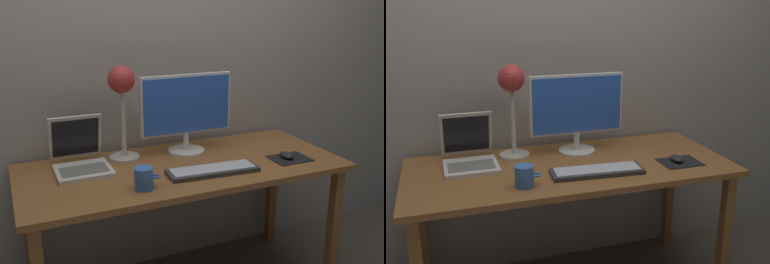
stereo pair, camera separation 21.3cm
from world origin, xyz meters
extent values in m
cube|color=#A8A099|center=(0.00, 0.40, 1.30)|extent=(4.80, 0.06, 2.60)
cube|color=#935B2D|center=(0.00, 0.00, 0.72)|extent=(1.60, 0.70, 0.03)
cube|color=#935B2D|center=(0.74, -0.29, 0.35)|extent=(0.05, 0.05, 0.71)
cube|color=#935B2D|center=(-0.74, 0.29, 0.35)|extent=(0.05, 0.05, 0.71)
cube|color=#935B2D|center=(0.74, 0.29, 0.35)|extent=(0.05, 0.05, 0.71)
cylinder|color=silver|center=(0.09, 0.17, 0.75)|extent=(0.20, 0.20, 0.01)
cylinder|color=silver|center=(0.09, 0.17, 0.80)|extent=(0.03, 0.03, 0.09)
cube|color=silver|center=(0.09, 0.17, 1.01)|extent=(0.50, 0.03, 0.31)
cube|color=blue|center=(0.09, 0.15, 1.01)|extent=(0.48, 0.00, 0.29)
cube|color=#38383A|center=(0.09, -0.16, 0.75)|extent=(0.45, 0.17, 0.02)
cube|color=silver|center=(0.09, -0.16, 0.76)|extent=(0.41, 0.14, 0.01)
cube|color=silver|center=(-0.48, 0.09, 0.75)|extent=(0.26, 0.24, 0.02)
cube|color=slate|center=(-0.47, 0.07, 0.76)|extent=(0.22, 0.13, 0.00)
cube|color=silver|center=(-0.48, 0.24, 0.87)|extent=(0.26, 0.08, 0.23)
cube|color=black|center=(-0.48, 0.24, 0.87)|extent=(0.23, 0.07, 0.20)
cylinder|color=beige|center=(-0.24, 0.20, 0.75)|extent=(0.16, 0.16, 0.01)
cylinder|color=silver|center=(-0.24, 0.20, 0.94)|extent=(0.02, 0.02, 0.37)
sphere|color=#BF3333|center=(-0.24, 0.20, 1.15)|extent=(0.14, 0.14, 0.14)
sphere|color=#FFEAB2|center=(-0.24, 0.19, 1.12)|extent=(0.05, 0.05, 0.05)
cube|color=black|center=(0.54, -0.15, 0.74)|extent=(0.20, 0.16, 0.00)
ellipsoid|color=#28282B|center=(0.52, -0.14, 0.76)|extent=(0.06, 0.10, 0.03)
cylinder|color=#3F72CC|center=(-0.27, -0.21, 0.79)|extent=(0.08, 0.08, 0.10)
torus|color=#3F72CC|center=(-0.22, -0.21, 0.79)|extent=(0.05, 0.05, 0.01)
camera|label=1|loc=(-0.80, -1.92, 1.52)|focal=41.58mm
camera|label=2|loc=(-0.60, -2.00, 1.52)|focal=41.58mm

